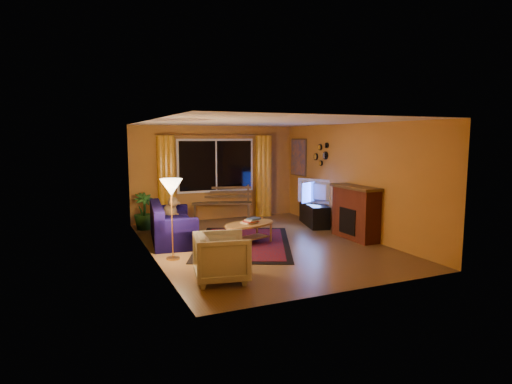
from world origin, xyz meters
name	(u,v)px	position (x,y,z in m)	size (l,w,h in m)	color
floor	(262,244)	(0.00, 0.00, -0.01)	(4.50, 6.00, 0.02)	brown
ceiling	(262,122)	(0.00, 0.00, 2.51)	(4.50, 6.00, 0.02)	white
wall_back	(215,173)	(0.00, 3.01, 1.25)	(4.50, 0.02, 2.50)	#BE7F33
wall_left	(150,189)	(-2.26, 0.00, 1.25)	(0.02, 6.00, 2.50)	#BE7F33
wall_right	(353,180)	(2.26, 0.00, 1.25)	(0.02, 6.00, 2.50)	#BE7F33
window	(216,166)	(0.00, 2.94, 1.45)	(2.00, 0.02, 1.30)	black
curtain_rod	(216,135)	(0.00, 2.90, 2.25)	(0.03, 0.03, 3.20)	#BF8C3F
curtain_left	(166,180)	(-1.35, 2.88, 1.12)	(0.36, 0.36, 2.24)	orange
curtain_right	(263,176)	(1.35, 2.88, 1.12)	(0.36, 0.36, 2.24)	orange
bench	(222,212)	(0.07, 2.69, 0.23)	(1.56, 0.46, 0.47)	#47341C
potted_plant	(144,211)	(-2.00, 2.43, 0.44)	(0.49, 0.49, 0.87)	#235B1E
sofa	(172,223)	(-1.64, 0.99, 0.40)	(0.84, 1.96, 0.79)	#0C073B
dog	(170,209)	(-1.59, 1.43, 0.63)	(0.32, 0.43, 0.47)	brown
armchair	(222,255)	(-1.52, -1.85, 0.41)	(0.79, 0.74, 0.82)	beige
floor_lamp	(172,220)	(-1.94, -0.37, 0.73)	(0.24, 0.24, 1.46)	#BF8C3F
rug	(244,243)	(-0.34, 0.18, 0.01)	(1.89, 2.98, 0.02)	#6C0502
coffee_table	(249,233)	(-0.23, 0.11, 0.22)	(1.20, 1.20, 0.43)	#B08245
tv_console	(314,214)	(2.00, 1.22, 0.27)	(0.44, 1.31, 0.54)	black
television	(315,192)	(2.00, 1.22, 0.85)	(1.06, 0.14, 0.61)	black
fireplace	(356,214)	(2.05, -0.40, 0.55)	(0.40, 1.20, 1.10)	maroon
mirror_cluster	(321,153)	(2.21, 1.30, 1.80)	(0.06, 0.60, 0.56)	black
painting	(298,157)	(2.22, 2.45, 1.65)	(0.04, 0.76, 0.96)	#C5691E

